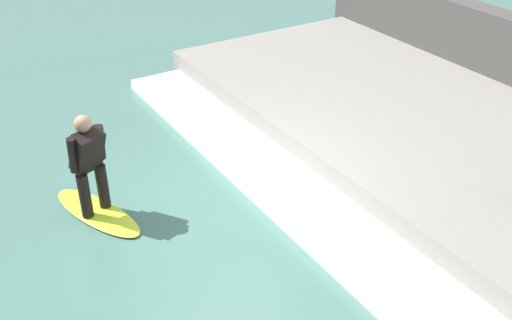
{
  "coord_description": "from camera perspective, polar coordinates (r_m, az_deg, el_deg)",
  "views": [
    {
      "loc": [
        -3.22,
        -5.93,
        4.88
      ],
      "look_at": [
        0.44,
        0.0,
        0.7
      ],
      "focal_mm": 42.0,
      "sensor_mm": 36.0,
      "label": 1
    }
  ],
  "objects": [
    {
      "name": "ground_plane",
      "position": [
        8.33,
        -2.59,
        -4.95
      ],
      "size": [
        28.0,
        28.0,
        0.0
      ],
      "primitive_type": "plane",
      "color": "#426B60"
    },
    {
      "name": "concrete_ledge",
      "position": [
        10.18,
        15.53,
        2.69
      ],
      "size": [
        4.4,
        9.75,
        0.5
      ],
      "primitive_type": "cube",
      "color": "gray",
      "rests_on": "ground_plane"
    },
    {
      "name": "wave_foam_crest",
      "position": [
        8.68,
        2.71,
        -2.59
      ],
      "size": [
        1.04,
        9.26,
        0.18
      ],
      "primitive_type": "cube",
      "color": "white",
      "rests_on": "ground_plane"
    },
    {
      "name": "surfboard_riding",
      "position": [
        8.55,
        -14.87,
        -4.83
      ],
      "size": [
        1.02,
        1.75,
        0.06
      ],
      "color": "#BFE02D",
      "rests_on": "ground_plane"
    },
    {
      "name": "surfer_riding",
      "position": [
        8.1,
        -15.65,
        -0.01
      ],
      "size": [
        0.52,
        0.51,
        1.45
      ],
      "color": "black",
      "rests_on": "surfboard_riding"
    }
  ]
}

